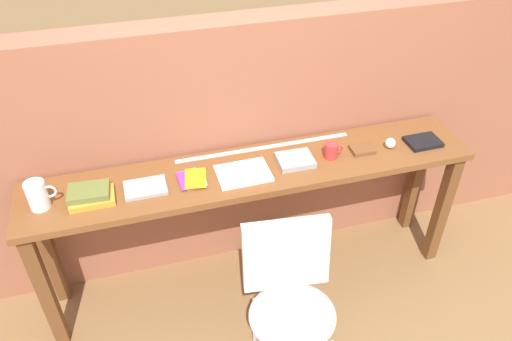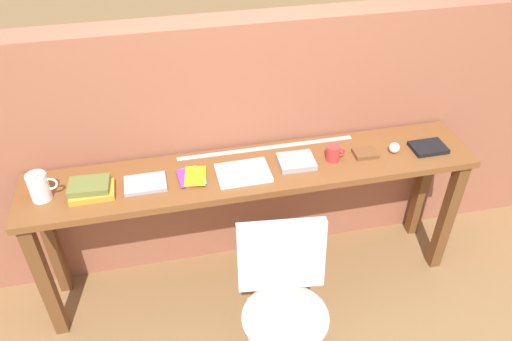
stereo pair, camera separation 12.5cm
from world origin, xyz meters
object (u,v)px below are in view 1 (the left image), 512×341
(leather_journal_brown, at_px, (362,150))
(book_repair_rightmost, at_px, (423,142))
(mug, at_px, (331,150))
(sports_ball_small, at_px, (390,143))
(pitcher_white, at_px, (38,195))
(magazine_cycling, at_px, (146,188))
(book_open_centre, at_px, (243,173))
(book_stack_leftmost, at_px, (90,195))
(pamphlet_pile_colourful, at_px, (193,179))
(chair_white_moulded, at_px, (290,294))

(leather_journal_brown, distance_m, book_repair_rightmost, 0.38)
(mug, xyz_separation_m, sports_ball_small, (0.36, -0.01, -0.01))
(pitcher_white, distance_m, magazine_cycling, 0.52)
(book_open_centre, relative_size, book_repair_rightmost, 1.46)
(book_stack_leftmost, xyz_separation_m, book_repair_rightmost, (1.88, -0.01, -0.02))
(book_stack_leftmost, bearing_deg, leather_journal_brown, 0.69)
(pitcher_white, relative_size, book_stack_leftmost, 0.81)
(mug, bearing_deg, book_stack_leftmost, -179.32)
(mug, bearing_deg, magazine_cycling, -179.83)
(book_stack_leftmost, height_order, leather_journal_brown, book_stack_leftmost)
(pamphlet_pile_colourful, relative_size, sports_ball_small, 3.25)
(mug, bearing_deg, book_repair_rightmost, -2.27)
(book_stack_leftmost, xyz_separation_m, pamphlet_pile_colourful, (0.52, 0.02, -0.02))
(chair_white_moulded, bearing_deg, book_repair_rightmost, 29.51)
(leather_journal_brown, bearing_deg, pitcher_white, -178.41)
(pamphlet_pile_colourful, xyz_separation_m, book_repair_rightmost, (1.36, -0.03, 0.00))
(pamphlet_pile_colourful, height_order, sports_ball_small, sports_ball_small)
(book_repair_rightmost, bearing_deg, sports_ball_small, 174.73)
(mug, xyz_separation_m, leather_journal_brown, (0.19, 0.00, -0.03))
(book_stack_leftmost, height_order, magazine_cycling, book_stack_leftmost)
(magazine_cycling, relative_size, mug, 1.98)
(pamphlet_pile_colourful, xyz_separation_m, mug, (0.79, -0.00, 0.04))
(pamphlet_pile_colourful, height_order, mug, mug)
(leather_journal_brown, bearing_deg, magazine_cycling, -178.20)
(pitcher_white, height_order, book_repair_rightmost, pitcher_white)
(pitcher_white, bearing_deg, leather_journal_brown, 0.06)
(chair_white_moulded, distance_m, book_stack_leftmost, 1.12)
(book_stack_leftmost, bearing_deg, pitcher_white, 176.13)
(magazine_cycling, xyz_separation_m, pamphlet_pile_colourful, (0.25, 0.01, -0.00))
(book_stack_leftmost, bearing_deg, mug, 0.68)
(pitcher_white, xyz_separation_m, book_repair_rightmost, (2.12, -0.02, -0.06))
(pitcher_white, height_order, mug, pitcher_white)
(book_open_centre, relative_size, leather_journal_brown, 2.19)
(pamphlet_pile_colourful, relative_size, book_repair_rightmost, 1.02)
(magazine_cycling, xyz_separation_m, book_open_centre, (0.52, -0.02, -0.00))
(chair_white_moulded, distance_m, mug, 0.83)
(mug, relative_size, leather_journal_brown, 0.85)
(chair_white_moulded, bearing_deg, leather_journal_brown, 43.50)
(mug, height_order, leather_journal_brown, mug)
(book_open_centre, bearing_deg, book_stack_leftmost, 178.51)
(magazine_cycling, height_order, sports_ball_small, sports_ball_small)
(book_stack_leftmost, distance_m, sports_ball_small, 1.67)
(sports_ball_small, xyz_separation_m, book_repair_rightmost, (0.21, -0.02, -0.02))
(pitcher_white, height_order, book_open_centre, pitcher_white)
(pitcher_white, xyz_separation_m, leather_journal_brown, (1.74, 0.00, -0.07))
(book_open_centre, bearing_deg, magazine_cycling, 176.87)
(chair_white_moulded, xyz_separation_m, sports_ball_small, (0.79, 0.58, 0.38))
(book_open_centre, xyz_separation_m, sports_ball_small, (0.88, 0.02, 0.02))
(chair_white_moulded, height_order, magazine_cycling, magazine_cycling)
(pamphlet_pile_colourful, bearing_deg, mug, -0.28)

